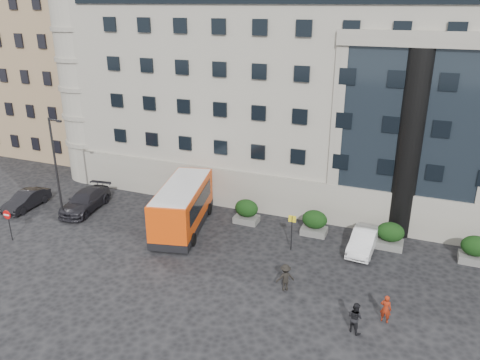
{
  "coord_description": "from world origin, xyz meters",
  "views": [
    {
      "loc": [
        12.66,
        -22.04,
        15.67
      ],
      "look_at": [
        2.27,
        3.82,
        5.0
      ],
      "focal_mm": 35.0,
      "sensor_mm": 36.0,
      "label": 1
    }
  ],
  "objects_px": {
    "parked_car_b": "(26,200)",
    "pedestrian_b": "(355,317)",
    "bus_stop_sign": "(292,227)",
    "minibus": "(183,205)",
    "parked_car_c": "(85,201)",
    "street_lamp": "(56,166)",
    "hedge_a": "(185,201)",
    "hedge_d": "(390,235)",
    "hedge_b": "(247,211)",
    "hedge_e": "(475,249)",
    "pedestrian_a": "(386,309)",
    "white_taxi": "(364,240)",
    "hedge_c": "(314,222)",
    "red_truck": "(147,154)",
    "pedestrian_c": "(285,277)",
    "parked_car_d": "(137,159)",
    "no_entry_sign": "(8,219)"
  },
  "relations": [
    {
      "from": "parked_car_c",
      "to": "white_taxi",
      "type": "xyz_separation_m",
      "value": [
        21.59,
        1.66,
        -0.06
      ]
    },
    {
      "from": "hedge_b",
      "to": "pedestrian_a",
      "type": "bearing_deg",
      "value": -37.1
    },
    {
      "from": "parked_car_c",
      "to": "no_entry_sign",
      "type": "bearing_deg",
      "value": -110.39
    },
    {
      "from": "hedge_d",
      "to": "street_lamp",
      "type": "distance_m",
      "value": 24.27
    },
    {
      "from": "hedge_b",
      "to": "parked_car_c",
      "type": "xyz_separation_m",
      "value": [
        -12.79,
        -2.68,
        -0.15
      ]
    },
    {
      "from": "hedge_e",
      "to": "bus_stop_sign",
      "type": "distance_m",
      "value": 11.67
    },
    {
      "from": "hedge_e",
      "to": "parked_car_c",
      "type": "height_order",
      "value": "hedge_e"
    },
    {
      "from": "hedge_b",
      "to": "bus_stop_sign",
      "type": "xyz_separation_m",
      "value": [
        4.3,
        -2.8,
        0.8
      ]
    },
    {
      "from": "street_lamp",
      "to": "hedge_a",
      "type": "bearing_deg",
      "value": 31.16
    },
    {
      "from": "bus_stop_sign",
      "to": "pedestrian_b",
      "type": "xyz_separation_m",
      "value": [
        5.28,
        -6.86,
        -0.89
      ]
    },
    {
      "from": "parked_car_b",
      "to": "white_taxi",
      "type": "distance_m",
      "value": 26.43
    },
    {
      "from": "parked_car_d",
      "to": "hedge_c",
      "type": "bearing_deg",
      "value": -21.85
    },
    {
      "from": "minibus",
      "to": "pedestrian_b",
      "type": "relative_size",
      "value": 5.0
    },
    {
      "from": "hedge_a",
      "to": "hedge_b",
      "type": "relative_size",
      "value": 1.0
    },
    {
      "from": "hedge_a",
      "to": "parked_car_c",
      "type": "bearing_deg",
      "value": -160.57
    },
    {
      "from": "parked_car_c",
      "to": "hedge_a",
      "type": "bearing_deg",
      "value": 11.97
    },
    {
      "from": "parked_car_c",
      "to": "minibus",
      "type": "bearing_deg",
      "value": -6.85
    },
    {
      "from": "bus_stop_sign",
      "to": "hedge_d",
      "type": "bearing_deg",
      "value": 24.66
    },
    {
      "from": "hedge_a",
      "to": "pedestrian_b",
      "type": "xyz_separation_m",
      "value": [
        14.78,
        -9.66,
        -0.09
      ]
    },
    {
      "from": "parked_car_b",
      "to": "pedestrian_b",
      "type": "relative_size",
      "value": 2.52
    },
    {
      "from": "hedge_d",
      "to": "red_truck",
      "type": "relative_size",
      "value": 0.33
    },
    {
      "from": "minibus",
      "to": "parked_car_c",
      "type": "bearing_deg",
      "value": 167.67
    },
    {
      "from": "parked_car_b",
      "to": "hedge_c",
      "type": "bearing_deg",
      "value": 6.79
    },
    {
      "from": "minibus",
      "to": "pedestrian_a",
      "type": "xyz_separation_m",
      "value": [
        14.93,
        -5.69,
        -1.04
      ]
    },
    {
      "from": "hedge_e",
      "to": "hedge_c",
      "type": "bearing_deg",
      "value": 180.0
    },
    {
      "from": "hedge_c",
      "to": "hedge_e",
      "type": "height_order",
      "value": "same"
    },
    {
      "from": "hedge_c",
      "to": "parked_car_b",
      "type": "xyz_separation_m",
      "value": [
        -22.65,
        -4.16,
        -0.23
      ]
    },
    {
      "from": "hedge_d",
      "to": "no_entry_sign",
      "type": "relative_size",
      "value": 0.79
    },
    {
      "from": "hedge_a",
      "to": "pedestrian_a",
      "type": "distance_m",
      "value": 18.13
    },
    {
      "from": "hedge_a",
      "to": "bus_stop_sign",
      "type": "bearing_deg",
      "value": -16.42
    },
    {
      "from": "minibus",
      "to": "street_lamp",
      "type": "bearing_deg",
      "value": -179.31
    },
    {
      "from": "white_taxi",
      "to": "bus_stop_sign",
      "type": "bearing_deg",
      "value": -154.98
    },
    {
      "from": "hedge_e",
      "to": "white_taxi",
      "type": "xyz_separation_m",
      "value": [
        -6.8,
        -1.02,
        -0.21
      ]
    },
    {
      "from": "pedestrian_b",
      "to": "pedestrian_c",
      "type": "bearing_deg",
      "value": 2.76
    },
    {
      "from": "red_truck",
      "to": "parked_car_c",
      "type": "bearing_deg",
      "value": -80.3
    },
    {
      "from": "hedge_a",
      "to": "parked_car_d",
      "type": "bearing_deg",
      "value": 140.61
    },
    {
      "from": "hedge_c",
      "to": "white_taxi",
      "type": "relative_size",
      "value": 0.42
    },
    {
      "from": "hedge_e",
      "to": "hedge_b",
      "type": "bearing_deg",
      "value": 180.0
    },
    {
      "from": "parked_car_b",
      "to": "pedestrian_b",
      "type": "distance_m",
      "value": 27.58
    },
    {
      "from": "hedge_c",
      "to": "no_entry_sign",
      "type": "xyz_separation_m",
      "value": [
        -19.4,
        -8.84,
        0.72
      ]
    },
    {
      "from": "hedge_b",
      "to": "street_lamp",
      "type": "relative_size",
      "value": 0.23
    },
    {
      "from": "hedge_b",
      "to": "white_taxi",
      "type": "xyz_separation_m",
      "value": [
        8.8,
        -1.02,
        -0.21
      ]
    },
    {
      "from": "hedge_d",
      "to": "street_lamp",
      "type": "xyz_separation_m",
      "value": [
        -23.54,
        -4.8,
        3.44
      ]
    },
    {
      "from": "red_truck",
      "to": "pedestrian_a",
      "type": "bearing_deg",
      "value": -27.44
    },
    {
      "from": "no_entry_sign",
      "to": "red_truck",
      "type": "relative_size",
      "value": 0.41
    },
    {
      "from": "minibus",
      "to": "parked_car_b",
      "type": "distance_m",
      "value": 13.6
    },
    {
      "from": "hedge_e",
      "to": "pedestrian_c",
      "type": "height_order",
      "value": "hedge_e"
    },
    {
      "from": "hedge_c",
      "to": "pedestrian_b",
      "type": "bearing_deg",
      "value": -65.61
    },
    {
      "from": "parked_car_c",
      "to": "hedge_b",
      "type": "bearing_deg",
      "value": 4.36
    },
    {
      "from": "hedge_b",
      "to": "parked_car_d",
      "type": "xyz_separation_m",
      "value": [
        -15.04,
        8.08,
        -0.28
      ]
    }
  ]
}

